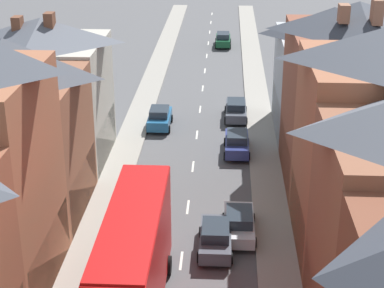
% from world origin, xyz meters
% --- Properties ---
extents(pavement_left, '(2.20, 104.00, 0.14)m').
position_xyz_m(pavement_left, '(-5.10, 38.00, 0.07)').
color(pavement_left, gray).
rests_on(pavement_left, ground).
extents(pavement_right, '(2.20, 104.00, 0.14)m').
position_xyz_m(pavement_right, '(5.10, 38.00, 0.07)').
color(pavement_right, gray).
rests_on(pavement_right, ground).
extents(centre_line_dashes, '(0.14, 97.80, 0.01)m').
position_xyz_m(centre_line_dashes, '(0.00, 36.00, 0.01)').
color(centre_line_dashes, silver).
rests_on(centre_line_dashes, ground).
extents(double_decker_bus_lead, '(2.74, 10.80, 5.30)m').
position_xyz_m(double_decker_bus_lead, '(-1.81, 13.45, 2.82)').
color(double_decker_bus_lead, red).
rests_on(double_decker_bus_lead, ground).
extents(car_near_blue, '(1.90, 4.21, 1.65)m').
position_xyz_m(car_near_blue, '(1.80, 19.15, 0.83)').
color(car_near_blue, '#4C515B').
rests_on(car_near_blue, ground).
extents(car_parked_left_a, '(1.90, 4.29, 1.70)m').
position_xyz_m(car_parked_left_a, '(3.10, 32.53, 0.85)').
color(car_parked_left_a, navy).
rests_on(car_parked_left_a, ground).
extents(car_parked_right_a, '(1.90, 4.49, 1.64)m').
position_xyz_m(car_parked_right_a, '(3.10, 39.79, 0.83)').
color(car_parked_right_a, '#4C515B').
rests_on(car_parked_right_a, ground).
extents(car_mid_black, '(1.90, 4.03, 1.70)m').
position_xyz_m(car_mid_black, '(-3.10, 37.47, 0.85)').
color(car_mid_black, '#236093').
rests_on(car_mid_black, ground).
extents(car_parked_left_b, '(1.90, 4.55, 1.67)m').
position_xyz_m(car_parked_left_b, '(-3.10, 20.33, 0.84)').
color(car_parked_left_b, silver).
rests_on(car_parked_left_b, ground).
extents(car_mid_white, '(1.90, 4.43, 1.65)m').
position_xyz_m(car_mid_white, '(1.80, 64.64, 0.83)').
color(car_mid_white, '#144728').
rests_on(car_mid_white, ground).
extents(car_far_grey, '(1.90, 4.32, 1.59)m').
position_xyz_m(car_far_grey, '(3.10, 20.81, 0.80)').
color(car_far_grey, silver).
rests_on(car_far_grey, ground).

